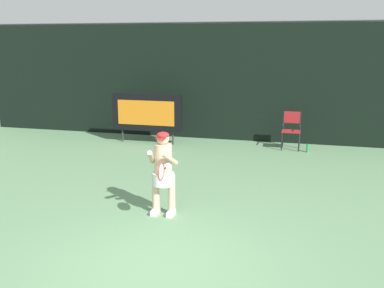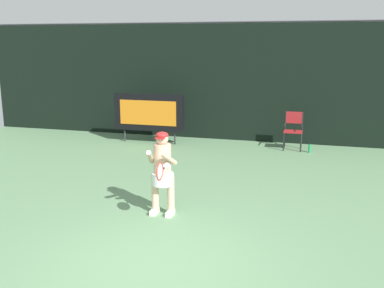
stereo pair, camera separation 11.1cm
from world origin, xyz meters
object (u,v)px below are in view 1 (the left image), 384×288
object	(u,v)px
water_bottle	(308,148)
scoreboard	(147,113)
tennis_player	(163,170)
tennis_racket	(162,171)
umpire_chair	(291,128)

from	to	relation	value
water_bottle	scoreboard	bearing A→B (deg)	-179.60
tennis_player	scoreboard	bearing A→B (deg)	113.27
tennis_player	tennis_racket	distance (m)	0.54
scoreboard	umpire_chair	distance (m)	4.34
scoreboard	umpire_chair	world-z (taller)	scoreboard
tennis_player	umpire_chair	bearing A→B (deg)	70.99
umpire_chair	water_bottle	xyz separation A→B (m)	(0.49, -0.29, -0.50)
scoreboard	umpire_chair	size ratio (longest dim) A/B	2.04
umpire_chair	tennis_player	world-z (taller)	tennis_player
scoreboard	water_bottle	distance (m)	4.87
umpire_chair	tennis_racket	distance (m)	6.52
umpire_chair	water_bottle	distance (m)	0.75
tennis_player	tennis_racket	xyz separation A→B (m)	(0.14, -0.51, 0.13)
scoreboard	tennis_player	size ratio (longest dim) A/B	1.44
water_bottle	tennis_racket	size ratio (longest dim) A/B	0.44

